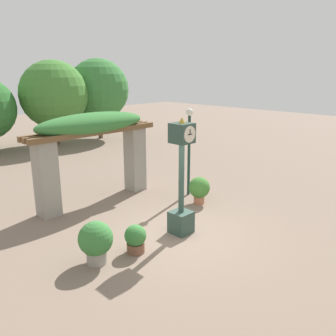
{
  "coord_description": "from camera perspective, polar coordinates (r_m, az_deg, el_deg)",
  "views": [
    {
      "loc": [
        -6.56,
        -6.1,
        4.39
      ],
      "look_at": [
        0.2,
        0.5,
        1.77
      ],
      "focal_mm": 38.0,
      "sensor_mm": 36.0,
      "label": 1
    }
  ],
  "objects": [
    {
      "name": "ground_plane",
      "position": [
        9.98,
        1.27,
        -10.62
      ],
      "size": [
        60.0,
        60.0,
        0.0
      ],
      "primitive_type": "plane",
      "color": "#7F6B5B"
    },
    {
      "name": "pedestal_clock",
      "position": [
        9.57,
        2.14,
        -2.34
      ],
      "size": [
        0.55,
        0.57,
        3.22
      ],
      "color": "#2D473D",
      "rests_on": "ground"
    },
    {
      "name": "pergola",
      "position": [
        12.04,
        -11.87,
        4.75
      ],
      "size": [
        4.73,
        1.19,
        3.05
      ],
      "color": "gray",
      "rests_on": "ground"
    },
    {
      "name": "potted_plant_near_left",
      "position": [
        12.03,
        5.04,
        -3.31
      ],
      "size": [
        0.72,
        0.72,
        0.93
      ],
      "color": "#B26B4C",
      "rests_on": "ground"
    },
    {
      "name": "potted_plant_near_right",
      "position": [
        8.97,
        -5.25,
        -11.17
      ],
      "size": [
        0.54,
        0.54,
        0.72
      ],
      "color": "brown",
      "rests_on": "ground"
    },
    {
      "name": "potted_plant_far_left",
      "position": [
        8.55,
        -11.52,
        -11.35
      ],
      "size": [
        0.81,
        0.81,
        1.04
      ],
      "color": "gray",
      "rests_on": "ground"
    },
    {
      "name": "lamp_post",
      "position": [
        12.5,
        3.41,
        4.48
      ],
      "size": [
        0.26,
        0.26,
        3.12
      ],
      "color": "#19382D",
      "rests_on": "ground"
    },
    {
      "name": "tree_line",
      "position": [
        21.51,
        -22.94,
        10.3
      ],
      "size": [
        17.84,
        4.44,
        5.12
      ],
      "color": "brown",
      "rests_on": "ground"
    }
  ]
}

